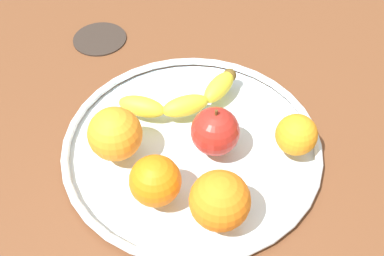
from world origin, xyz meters
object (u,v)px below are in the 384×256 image
Objects in this scene: fruit_bowl at (192,145)px; orange_back_left at (155,181)px; apple at (215,131)px; orange_center at (220,201)px; orange_front_right at (115,133)px; orange_front_left at (296,135)px; banana at (185,99)px; ambient_coaster at (100,38)px.

fruit_bowl is 5.60× the size of orange_back_left.
apple and orange_center have the same top height.
orange_center is 1.13× the size of orange_back_left.
apple is 1.00× the size of orange_center.
orange_center is at bearing -47.90° from orange_front_right.
orange_center is (-1.88, -11.68, 0.39)cm from apple.
apple is at bearing -29.00° from fruit_bowl.
orange_center is 1.30× the size of orange_front_left.
banana is (0.13, 7.51, 2.50)cm from fruit_bowl.
orange_front_left reaches higher than ambient_coaster.
ambient_coaster is (-27.17, 33.21, -4.55)cm from orange_front_left.
orange_center and orange_front_right have the same top height.
apple reaches higher than orange_front_left.
orange_back_left is (-6.55, -16.16, 1.88)cm from banana.
orange_back_left is at bearing -143.75° from apple.
orange_back_left is 38.78cm from ambient_coaster.
banana reaches higher than ambient_coaster.
apple is 1.30× the size of orange_front_left.
orange_front_right reaches higher than ambient_coaster.
banana is at bearing 141.55° from orange_front_left.
fruit_bowl is at bearing 151.00° from apple.
orange_center is at bearing -72.03° from ambient_coaster.
apple is at bearing -82.10° from banana.
fruit_bowl is 5.66cm from apple.
orange_back_left reaches higher than fruit_bowl.
orange_center is 16.37cm from orange_front_left.
orange_front_left reaches higher than fruit_bowl.
orange_front_right is at bearing -156.42° from banana.
apple reaches higher than banana.
orange_front_left is at bearing 12.76° from orange_back_left.
ambient_coaster is (-12.78, 21.79, -3.11)cm from banana.
orange_front_left is (13.33, 9.47, -0.90)cm from orange_center.
orange_center reaches higher than orange_front_left.
orange_front_right is (-12.23, 13.53, -0.04)cm from orange_center.
orange_front_right reaches higher than fruit_bowl.
orange_front_left is (14.51, -3.91, 3.93)cm from fruit_bowl.
orange_center is 18.24cm from orange_front_right.
fruit_bowl is at bearing 53.42° from orange_back_left.
apple reaches higher than fruit_bowl.
ambient_coaster is at bearing 99.33° from orange_back_left.
ambient_coaster is at bearing 113.36° from fruit_bowl.
orange_front_right is at bearing -86.84° from ambient_coaster.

